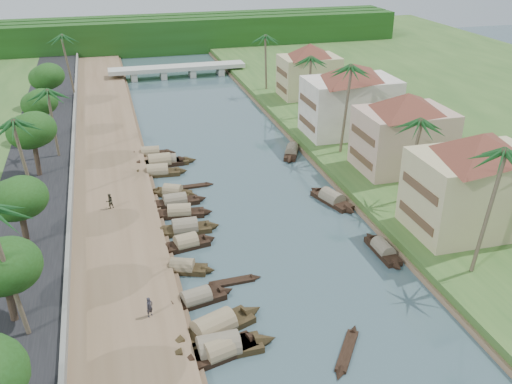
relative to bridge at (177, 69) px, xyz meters
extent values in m
plane|color=#3A5157|center=(0.00, -72.00, -1.72)|extent=(220.00, 220.00, 0.00)
cube|color=brown|center=(-16.00, -52.00, -1.32)|extent=(10.00, 180.00, 0.80)
cube|color=#2F5421|center=(19.00, -52.00, -1.12)|extent=(16.00, 180.00, 1.20)
cube|color=black|center=(-24.50, -52.00, -1.02)|extent=(8.00, 180.00, 1.40)
cube|color=slate|center=(-20.20, -52.00, -0.37)|extent=(0.40, 180.00, 1.10)
cube|color=#1A3D10|center=(0.00, 23.00, 2.28)|extent=(120.00, 4.00, 8.00)
cube|color=#1A3D10|center=(0.00, 28.00, 2.28)|extent=(120.00, 4.00, 8.00)
cube|color=#1A3D10|center=(0.00, 33.00, 2.28)|extent=(120.00, 4.00, 8.00)
cube|color=#ADAFA3|center=(0.00, 0.00, 0.28)|extent=(28.00, 4.00, 0.80)
cube|color=#ADAFA3|center=(-9.00, 0.00, -0.82)|extent=(1.20, 3.50, 1.80)
cube|color=#ADAFA3|center=(-3.00, 0.00, -0.82)|extent=(1.20, 3.50, 1.80)
cube|color=#ADAFA3|center=(3.00, 0.00, -0.82)|extent=(1.20, 3.50, 1.80)
cube|color=#ADAFA3|center=(9.00, 0.00, -0.82)|extent=(1.20, 3.50, 1.80)
cube|color=tan|center=(19.00, -74.00, 3.48)|extent=(12.00, 8.00, 8.00)
pyramid|color=brown|center=(19.00, -74.00, 8.58)|extent=(14.85, 14.85, 2.20)
cube|color=brown|center=(12.95, -74.00, 1.48)|extent=(0.10, 6.40, 0.90)
cube|color=brown|center=(12.95, -74.00, 4.68)|extent=(0.10, 6.40, 0.90)
cube|color=tan|center=(20.00, -58.00, 3.23)|extent=(11.00, 8.00, 7.50)
pyramid|color=brown|center=(20.00, -58.00, 8.08)|extent=(14.11, 14.11, 2.20)
cube|color=brown|center=(14.45, -58.00, 1.35)|extent=(0.10, 6.40, 0.90)
cube|color=brown|center=(14.45, -58.00, 4.35)|extent=(0.10, 6.40, 0.90)
cube|color=white|center=(19.00, -44.00, 3.48)|extent=(13.00, 8.00, 8.00)
pyramid|color=brown|center=(19.00, -44.00, 8.58)|extent=(15.59, 15.59, 2.20)
cube|color=brown|center=(12.45, -44.00, 1.48)|extent=(0.10, 6.40, 0.90)
cube|color=brown|center=(12.45, -44.00, 4.68)|extent=(0.10, 6.40, 0.90)
cube|color=tan|center=(20.00, -24.00, 2.98)|extent=(10.00, 7.00, 7.00)
pyramid|color=brown|center=(20.00, -24.00, 7.58)|extent=(12.62, 12.62, 2.20)
cube|color=brown|center=(14.95, -24.00, 1.23)|extent=(0.10, 5.60, 0.90)
cube|color=brown|center=(14.95, -24.00, 4.03)|extent=(0.10, 5.60, 0.90)
cube|color=black|center=(-9.07, -84.29, -1.52)|extent=(6.74, 2.25, 0.70)
cone|color=black|center=(-5.36, -84.20, -1.44)|extent=(1.96, 1.92, 2.09)
cone|color=black|center=(-12.78, -84.38, -1.44)|extent=(1.96, 1.92, 2.09)
cylinder|color=gray|center=(-9.07, -84.29, -1.14)|extent=(5.16, 2.29, 2.17)
cube|color=black|center=(-8.97, -84.57, -1.52)|extent=(5.85, 3.33, 0.70)
cone|color=black|center=(-6.01, -83.77, -1.44)|extent=(2.02, 2.13, 1.95)
cone|color=black|center=(-11.94, -85.36, -1.44)|extent=(2.02, 2.13, 1.95)
cylinder|color=#927E5D|center=(-8.97, -84.57, -1.14)|extent=(4.61, 3.07, 2.05)
cube|color=black|center=(-8.95, -81.86, -1.52)|extent=(7.14, 4.51, 0.70)
cone|color=black|center=(-5.42, -80.45, -1.44)|extent=(2.53, 2.51, 2.14)
cone|color=black|center=(-12.48, -83.27, -1.44)|extent=(2.53, 2.51, 2.14)
cylinder|color=#927E5D|center=(-8.95, -81.86, -1.14)|extent=(5.68, 4.00, 2.22)
cube|color=black|center=(-9.64, -77.70, -1.52)|extent=(5.35, 2.71, 0.70)
cone|color=black|center=(-6.87, -77.08, -1.44)|extent=(1.76, 1.75, 1.63)
cone|color=black|center=(-12.41, -78.32, -1.44)|extent=(1.76, 1.75, 1.63)
cylinder|color=gray|center=(-9.64, -77.70, -1.14)|extent=(4.18, 2.51, 1.70)
cube|color=black|center=(-10.06, -72.53, -1.52)|extent=(4.80, 3.05, 0.70)
cone|color=black|center=(-7.69, -73.43, -1.44)|extent=(1.72, 1.76, 1.53)
cone|color=black|center=(-12.42, -71.64, -1.44)|extent=(1.72, 1.76, 1.53)
cylinder|color=#927E5D|center=(-10.06, -72.53, -1.14)|extent=(3.82, 2.73, 1.60)
cube|color=black|center=(-9.03, -68.30, -1.52)|extent=(4.85, 2.59, 0.70)
cone|color=black|center=(-6.51, -67.84, -1.44)|extent=(1.63, 1.82, 1.74)
cone|color=black|center=(-11.54, -68.77, -1.44)|extent=(1.63, 1.82, 1.74)
cylinder|color=#927E5D|center=(-9.03, -68.30, -1.14)|extent=(3.79, 2.46, 1.85)
cube|color=black|center=(-8.66, -65.19, -1.52)|extent=(5.45, 2.03, 0.70)
cone|color=black|center=(-5.65, -65.24, -1.44)|extent=(1.61, 1.77, 1.92)
cone|color=black|center=(-11.67, -65.14, -1.44)|extent=(1.61, 1.77, 1.92)
cylinder|color=gray|center=(-8.66, -65.19, -1.14)|extent=(4.17, 2.09, 2.02)
cube|color=black|center=(-8.69, -61.46, -1.52)|extent=(5.60, 2.43, 0.70)
cone|color=black|center=(-5.71, -61.87, -1.44)|extent=(1.75, 1.73, 1.71)
cone|color=black|center=(-11.68, -61.05, -1.44)|extent=(1.75, 1.73, 1.71)
cylinder|color=#927E5D|center=(-8.69, -61.46, -1.14)|extent=(4.34, 2.32, 1.77)
cube|color=black|center=(-8.70, -56.02, -1.52)|extent=(4.64, 3.49, 0.70)
cone|color=black|center=(-6.55, -57.16, -1.44)|extent=(1.83, 1.90, 1.61)
cone|color=black|center=(-10.86, -54.88, -1.44)|extent=(1.83, 1.90, 1.61)
cylinder|color=#927E5D|center=(-8.70, -56.02, -1.14)|extent=(3.75, 3.07, 1.70)
cube|color=black|center=(-8.79, -58.62, -1.52)|extent=(5.57, 1.95, 0.70)
cone|color=black|center=(-5.75, -58.44, -1.44)|extent=(1.64, 1.56, 1.65)
cone|color=black|center=(-11.83, -58.79, -1.44)|extent=(1.64, 1.56, 1.65)
cylinder|color=gray|center=(-8.79, -58.62, -1.14)|extent=(4.28, 1.94, 1.70)
cube|color=black|center=(-9.76, -49.58, -1.52)|extent=(5.75, 2.26, 0.70)
cone|color=black|center=(-6.64, -49.81, -1.44)|extent=(1.74, 1.78, 1.84)
cone|color=black|center=(-12.88, -49.35, -1.44)|extent=(1.74, 1.78, 1.84)
cylinder|color=#927E5D|center=(-9.76, -49.58, -1.14)|extent=(4.43, 2.23, 1.92)
cube|color=black|center=(-9.14, -46.41, -1.52)|extent=(6.18, 2.25, 0.70)
cone|color=black|center=(-5.74, -46.32, -1.44)|extent=(1.82, 1.93, 2.09)
cone|color=black|center=(-12.55, -46.49, -1.44)|extent=(1.82, 1.93, 2.09)
cylinder|color=#927E5D|center=(-9.14, -46.41, -1.14)|extent=(4.73, 2.30, 2.18)
cube|color=black|center=(-8.39, -46.29, -1.52)|extent=(6.29, 2.05, 0.70)
cone|color=black|center=(-4.94, -46.47, -1.44)|extent=(1.83, 1.64, 1.75)
cone|color=black|center=(-11.83, -46.11, -1.44)|extent=(1.83, 1.64, 1.75)
cylinder|color=gray|center=(-8.39, -46.29, -1.14)|extent=(4.83, 2.04, 1.80)
cube|color=black|center=(-9.97, -42.79, -1.52)|extent=(5.32, 2.17, 0.70)
cone|color=black|center=(-7.10, -43.07, -1.44)|extent=(1.63, 1.65, 1.68)
cone|color=black|center=(-12.84, -42.52, -1.44)|extent=(1.63, 1.65, 1.68)
cylinder|color=#927E5D|center=(-9.97, -42.79, -1.14)|extent=(4.11, 2.12, 1.75)
cube|color=black|center=(9.42, -74.56, -1.52)|extent=(1.60, 5.29, 0.70)
cone|color=black|center=(9.36, -71.63, -1.44)|extent=(1.37, 1.52, 1.52)
cone|color=black|center=(9.48, -77.48, -1.44)|extent=(1.37, 1.52, 1.52)
cylinder|color=gray|center=(9.42, -74.56, -1.14)|extent=(1.63, 4.05, 1.55)
cube|color=black|center=(8.84, -62.79, -1.52)|extent=(3.51, 6.04, 0.70)
cone|color=black|center=(7.86, -59.75, -1.44)|extent=(2.07, 2.08, 1.83)
cone|color=black|center=(9.83, -65.84, -1.44)|extent=(2.07, 2.08, 1.83)
cylinder|color=gray|center=(8.84, -62.79, -1.14)|extent=(3.16, 4.77, 1.90)
cube|color=black|center=(9.10, -47.29, -1.52)|extent=(3.81, 5.82, 0.70)
cone|color=black|center=(10.40, -44.43, -1.44)|extent=(1.99, 2.06, 1.64)
cone|color=black|center=(7.80, -50.15, -1.44)|extent=(1.99, 2.06, 1.64)
cylinder|color=gray|center=(9.10, -47.29, -1.14)|extent=(3.32, 4.63, 1.68)
cube|color=black|center=(0.33, -86.77, -1.62)|extent=(3.46, 4.39, 0.35)
cone|color=black|center=(1.88, -84.58, -1.62)|extent=(1.40, 1.47, 0.87)
cone|color=black|center=(-1.22, -88.96, -1.62)|extent=(1.40, 1.47, 0.87)
cube|color=black|center=(-6.02, -75.57, -1.62)|extent=(4.14, 1.11, 0.35)
cone|color=black|center=(-3.71, -75.46, -1.62)|extent=(1.07, 0.96, 0.91)
cone|color=black|center=(-8.32, -75.68, -1.62)|extent=(1.07, 0.96, 0.91)
cube|color=black|center=(-6.16, -54.43, -1.62)|extent=(4.15, 0.99, 0.35)
cone|color=black|center=(-3.85, -54.34, -1.62)|extent=(1.06, 0.87, 0.82)
cone|color=black|center=(-8.48, -54.52, -1.62)|extent=(1.06, 0.87, 0.82)
cylinder|color=brown|center=(15.00, -81.10, 5.30)|extent=(1.55, 0.36, 11.61)
sphere|color=#1A4E20|center=(15.00, -81.10, 10.88)|extent=(3.20, 3.20, 3.20)
cylinder|color=brown|center=(16.00, -66.57, 4.18)|extent=(1.60, 0.36, 9.38)
sphere|color=#1A4E20|center=(16.00, -66.57, 8.70)|extent=(3.20, 3.20, 3.20)
cylinder|color=brown|center=(15.00, -50.93, 5.37)|extent=(1.18, 0.36, 11.78)
sphere|color=#1A4E20|center=(15.00, -50.93, 11.02)|extent=(3.20, 3.20, 3.20)
cylinder|color=brown|center=(16.00, -35.12, 4.22)|extent=(0.42, 0.36, 9.48)
sphere|color=#1A4E20|center=(16.00, -35.12, 8.77)|extent=(3.20, 3.20, 3.20)
cylinder|color=brown|center=(-23.00, -79.94, 5.18)|extent=(1.40, 0.36, 11.00)
cylinder|color=brown|center=(-24.00, -57.31, 4.59)|extent=(1.23, 0.36, 9.82)
sphere|color=#1A4E20|center=(-24.00, -57.31, 9.31)|extent=(3.20, 3.20, 3.20)
cylinder|color=brown|center=(-22.00, -42.79, 4.14)|extent=(0.57, 0.36, 8.92)
sphere|color=#1A4E20|center=(-22.00, -42.79, 8.42)|extent=(3.20, 3.20, 3.20)
cylinder|color=brown|center=(14.00, -17.62, 4.38)|extent=(0.65, 0.36, 9.81)
sphere|color=#1A4E20|center=(14.00, -17.62, 9.08)|extent=(3.20, 3.20, 3.20)
cylinder|color=brown|center=(-20.50, -13.26, 4.98)|extent=(1.31, 0.36, 10.59)
sphere|color=#1A4E20|center=(-20.50, -13.26, 10.06)|extent=(3.20, 3.20, 3.20)
cylinder|color=#4C3A2B|center=(-24.00, -77.86, 1.32)|extent=(0.60, 0.60, 3.36)
ellipsoid|color=#1A3D10|center=(-24.00, -77.86, 4.53)|extent=(5.10, 5.10, 4.19)
cylinder|color=#4C3A2B|center=(-24.00, -66.12, 1.35)|extent=(0.60, 0.60, 3.41)
ellipsoid|color=#1A3D10|center=(-24.00, -66.12, 4.61)|extent=(4.80, 4.80, 3.95)
cylinder|color=#4C3A2B|center=(-24.00, -48.82, 1.61)|extent=(0.60, 0.60, 3.95)
ellipsoid|color=#1A3D10|center=(-24.00, -48.82, 5.39)|extent=(5.06, 5.06, 4.16)
cylinder|color=#4C3A2B|center=(-24.00, -35.83, 1.47)|extent=(0.60, 0.60, 3.67)
ellipsoid|color=#1A3D10|center=(-24.00, -35.83, 4.98)|extent=(4.36, 4.36, 3.58)
cylinder|color=#4C3A2B|center=(-24.00, -19.09, 1.34)|extent=(0.60, 0.60, 3.39)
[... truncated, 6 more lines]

